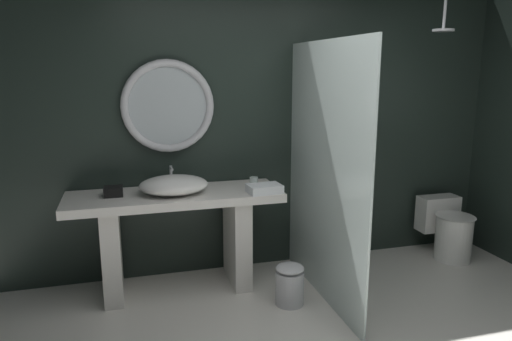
{
  "coord_description": "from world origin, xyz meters",
  "views": [
    {
      "loc": [
        -1.18,
        -2.2,
        1.83
      ],
      "look_at": [
        -0.3,
        0.93,
        1.12
      ],
      "focal_mm": 33.11,
      "sensor_mm": 36.0,
      "label": 1
    }
  ],
  "objects_px": {
    "tumbler_cup": "(254,183)",
    "round_wall_mirror": "(168,106)",
    "rain_shower_head": "(444,25)",
    "waste_bin": "(289,284)",
    "tissue_box": "(113,191)",
    "folded_hand_towel": "(264,189)",
    "vessel_sink": "(174,185)",
    "toilet": "(448,229)"
  },
  "relations": [
    {
      "from": "vessel_sink",
      "to": "toilet",
      "type": "xyz_separation_m",
      "value": [
        2.64,
        -0.0,
        -0.62
      ]
    },
    {
      "from": "round_wall_mirror",
      "to": "tumbler_cup",
      "type": "bearing_deg",
      "value": -25.92
    },
    {
      "from": "tumbler_cup",
      "to": "waste_bin",
      "type": "xyz_separation_m",
      "value": [
        0.16,
        -0.47,
        -0.72
      ]
    },
    {
      "from": "tumbler_cup",
      "to": "toilet",
      "type": "xyz_separation_m",
      "value": [
        1.98,
        0.02,
        -0.6
      ]
    },
    {
      "from": "vessel_sink",
      "to": "tissue_box",
      "type": "distance_m",
      "value": 0.47
    },
    {
      "from": "rain_shower_head",
      "to": "folded_hand_towel",
      "type": "bearing_deg",
      "value": 179.8
    },
    {
      "from": "tumbler_cup",
      "to": "toilet",
      "type": "distance_m",
      "value": 2.07
    },
    {
      "from": "folded_hand_towel",
      "to": "tissue_box",
      "type": "bearing_deg",
      "value": 169.1
    },
    {
      "from": "vessel_sink",
      "to": "round_wall_mirror",
      "type": "xyz_separation_m",
      "value": [
        0.01,
        0.29,
        0.61
      ]
    },
    {
      "from": "round_wall_mirror",
      "to": "rain_shower_head",
      "type": "height_order",
      "value": "rain_shower_head"
    },
    {
      "from": "toilet",
      "to": "folded_hand_towel",
      "type": "bearing_deg",
      "value": -174.98
    },
    {
      "from": "rain_shower_head",
      "to": "tissue_box",
      "type": "bearing_deg",
      "value": 175.15
    },
    {
      "from": "vessel_sink",
      "to": "waste_bin",
      "type": "bearing_deg",
      "value": -31.01
    },
    {
      "from": "tissue_box",
      "to": "waste_bin",
      "type": "xyz_separation_m",
      "value": [
        1.29,
        -0.55,
        -0.7
      ]
    },
    {
      "from": "tumbler_cup",
      "to": "rain_shower_head",
      "type": "relative_size",
      "value": 0.27
    },
    {
      "from": "tissue_box",
      "to": "round_wall_mirror",
      "type": "height_order",
      "value": "round_wall_mirror"
    },
    {
      "from": "tissue_box",
      "to": "toilet",
      "type": "relative_size",
      "value": 0.26
    },
    {
      "from": "folded_hand_towel",
      "to": "toilet",
      "type": "bearing_deg",
      "value": 5.02
    },
    {
      "from": "waste_bin",
      "to": "tumbler_cup",
      "type": "bearing_deg",
      "value": 108.86
    },
    {
      "from": "vessel_sink",
      "to": "toilet",
      "type": "distance_m",
      "value": 2.72
    },
    {
      "from": "toilet",
      "to": "waste_bin",
      "type": "distance_m",
      "value": 1.89
    },
    {
      "from": "tissue_box",
      "to": "waste_bin",
      "type": "relative_size",
      "value": 0.44
    },
    {
      "from": "tissue_box",
      "to": "rain_shower_head",
      "type": "height_order",
      "value": "rain_shower_head"
    },
    {
      "from": "toilet",
      "to": "folded_hand_towel",
      "type": "relative_size",
      "value": 2.12
    },
    {
      "from": "tissue_box",
      "to": "round_wall_mirror",
      "type": "bearing_deg",
      "value": 26.73
    },
    {
      "from": "tissue_box",
      "to": "rain_shower_head",
      "type": "distance_m",
      "value": 3.05
    },
    {
      "from": "vessel_sink",
      "to": "tumbler_cup",
      "type": "xyz_separation_m",
      "value": [
        0.66,
        -0.02,
        -0.02
      ]
    },
    {
      "from": "round_wall_mirror",
      "to": "toilet",
      "type": "relative_size",
      "value": 1.37
    },
    {
      "from": "folded_hand_towel",
      "to": "vessel_sink",
      "type": "bearing_deg",
      "value": 166.32
    },
    {
      "from": "waste_bin",
      "to": "folded_hand_towel",
      "type": "xyz_separation_m",
      "value": [
        -0.11,
        0.32,
        0.7
      ]
    },
    {
      "from": "vessel_sink",
      "to": "waste_bin",
      "type": "relative_size",
      "value": 1.65
    },
    {
      "from": "tumbler_cup",
      "to": "round_wall_mirror",
      "type": "xyz_separation_m",
      "value": [
        -0.65,
        0.32,
        0.63
      ]
    },
    {
      "from": "round_wall_mirror",
      "to": "rain_shower_head",
      "type": "relative_size",
      "value": 2.07
    },
    {
      "from": "tumbler_cup",
      "to": "folded_hand_towel",
      "type": "bearing_deg",
      "value": -71.76
    },
    {
      "from": "tumbler_cup",
      "to": "round_wall_mirror",
      "type": "height_order",
      "value": "round_wall_mirror"
    },
    {
      "from": "tissue_box",
      "to": "round_wall_mirror",
      "type": "distance_m",
      "value": 0.83
    },
    {
      "from": "tumbler_cup",
      "to": "toilet",
      "type": "relative_size",
      "value": 0.18
    },
    {
      "from": "tumbler_cup",
      "to": "toilet",
      "type": "bearing_deg",
      "value": 0.6
    },
    {
      "from": "vessel_sink",
      "to": "waste_bin",
      "type": "xyz_separation_m",
      "value": [
        0.82,
        -0.49,
        -0.74
      ]
    },
    {
      "from": "tissue_box",
      "to": "round_wall_mirror",
      "type": "xyz_separation_m",
      "value": [
        0.48,
        0.24,
        0.64
      ]
    },
    {
      "from": "tumbler_cup",
      "to": "waste_bin",
      "type": "relative_size",
      "value": 0.3
    },
    {
      "from": "rain_shower_head",
      "to": "toilet",
      "type": "bearing_deg",
      "value": 25.38
    }
  ]
}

